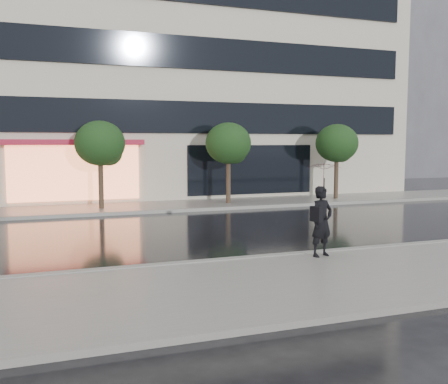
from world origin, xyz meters
name	(u,v)px	position (x,y,z in m)	size (l,w,h in m)	color
ground	(250,252)	(0.00, 0.00, 0.00)	(120.00, 120.00, 0.00)	black
sidewalk_near	(308,281)	(0.00, -3.25, 0.06)	(60.00, 4.50, 0.12)	slate
sidewalk_far	(166,206)	(0.00, 10.25, 0.06)	(60.00, 3.50, 0.12)	slate
curb_near	(265,258)	(0.00, -1.00, 0.07)	(60.00, 0.25, 0.14)	gray
curb_far	(175,211)	(0.00, 8.50, 0.07)	(60.00, 0.25, 0.14)	gray
office_building	(136,42)	(0.00, 17.97, 9.00)	(30.00, 12.76, 18.00)	beige
bg_building_right	(389,91)	(26.00, 28.00, 8.00)	(12.00, 12.00, 16.00)	#4C4C54
tree_mid_west	(101,145)	(-2.94, 10.03, 2.92)	(2.20, 2.20, 3.99)	#33261C
tree_mid_east	(229,145)	(3.06, 10.03, 2.92)	(2.20, 2.20, 3.99)	#33261C
tree_far_east	(338,145)	(9.06, 10.03, 2.92)	(2.20, 2.20, 3.99)	#33261C
pedestrian_with_umbrella	(323,198)	(1.39, -1.49, 1.62)	(1.06, 1.07, 2.41)	black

